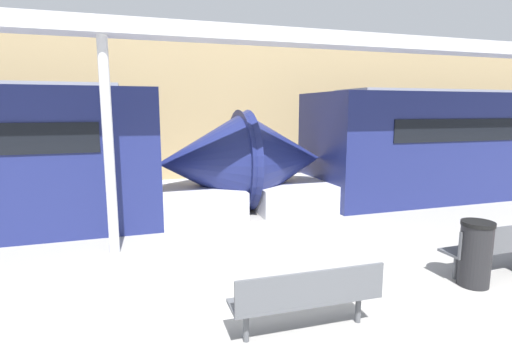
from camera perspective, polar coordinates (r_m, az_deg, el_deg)
station_wall at (r=14.63m, az=-10.53°, el=8.80°), size 56.00×0.20×5.00m
bench_near at (r=4.89m, az=7.44°, el=-16.51°), size 1.83×0.47×0.84m
bench_far at (r=7.51m, az=31.05°, el=-8.44°), size 1.77×0.48×0.84m
trash_bin at (r=6.94m, az=28.84°, el=-9.68°), size 0.48×0.48×1.00m
support_column_near at (r=7.62m, az=-20.31°, el=3.68°), size 0.19×0.19×3.89m
canopy_beam at (r=7.71m, az=-21.25°, el=19.29°), size 28.00×0.60×0.28m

